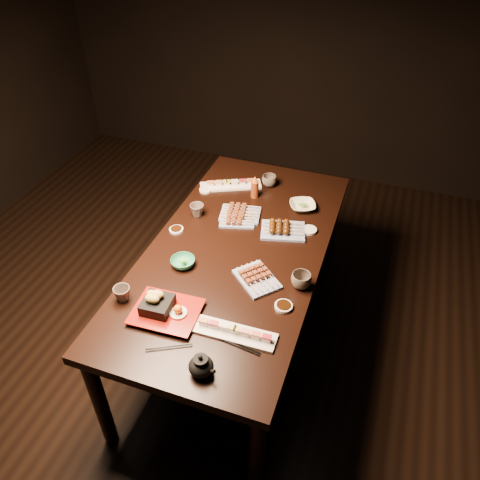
% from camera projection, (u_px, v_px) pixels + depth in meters
% --- Properties ---
extents(ground, '(5.00, 5.00, 0.00)m').
position_uv_depth(ground, '(159.00, 362.00, 2.82)').
color(ground, black).
rests_on(ground, ground).
extents(dining_table, '(0.90, 1.80, 0.75)m').
position_uv_depth(dining_table, '(237.00, 298.00, 2.72)').
color(dining_table, black).
rests_on(dining_table, ground).
extents(sushi_platter_near, '(0.37, 0.11, 0.04)m').
position_uv_depth(sushi_platter_near, '(235.00, 331.00, 2.02)').
color(sushi_platter_near, white).
rests_on(sushi_platter_near, dining_table).
extents(sushi_platter_far, '(0.39, 0.26, 0.05)m').
position_uv_depth(sushi_platter_far, '(231.00, 183.00, 2.94)').
color(sushi_platter_far, white).
rests_on(sushi_platter_far, dining_table).
extents(yakitori_plate_center, '(0.23, 0.19, 0.05)m').
position_uv_depth(yakitori_plate_center, '(237.00, 218.00, 2.65)').
color(yakitori_plate_center, '#828EB6').
rests_on(yakitori_plate_center, dining_table).
extents(yakitori_plate_right, '(0.27, 0.27, 0.06)m').
position_uv_depth(yakitori_plate_right, '(257.00, 276.00, 2.27)').
color(yakitori_plate_right, '#828EB6').
rests_on(yakitori_plate_right, dining_table).
extents(yakitori_plate_left, '(0.25, 0.21, 0.06)m').
position_uv_depth(yakitori_plate_left, '(240.00, 211.00, 2.69)').
color(yakitori_plate_left, '#828EB6').
rests_on(yakitori_plate_left, dining_table).
extents(tsukune_plate, '(0.27, 0.23, 0.06)m').
position_uv_depth(tsukune_plate, '(283.00, 228.00, 2.57)').
color(tsukune_plate, '#828EB6').
rests_on(tsukune_plate, dining_table).
extents(edamame_bowl_green, '(0.14, 0.14, 0.04)m').
position_uv_depth(edamame_bowl_green, '(183.00, 262.00, 2.36)').
color(edamame_bowl_green, '#2C885D').
rests_on(edamame_bowl_green, dining_table).
extents(edamame_bowl_cream, '(0.20, 0.20, 0.04)m').
position_uv_depth(edamame_bowl_cream, '(302.00, 206.00, 2.75)').
color(edamame_bowl_cream, beige).
rests_on(edamame_bowl_cream, dining_table).
extents(tempura_tray, '(0.31, 0.25, 0.11)m').
position_uv_depth(tempura_tray, '(165.00, 306.00, 2.09)').
color(tempura_tray, black).
rests_on(tempura_tray, dining_table).
extents(teacup_near_left, '(0.10, 0.10, 0.07)m').
position_uv_depth(teacup_near_left, '(122.00, 294.00, 2.17)').
color(teacup_near_left, brown).
rests_on(teacup_near_left, dining_table).
extents(teacup_mid_right, '(0.12, 0.12, 0.08)m').
position_uv_depth(teacup_mid_right, '(301.00, 280.00, 2.24)').
color(teacup_mid_right, brown).
rests_on(teacup_mid_right, dining_table).
extents(teacup_far_left, '(0.09, 0.09, 0.07)m').
position_uv_depth(teacup_far_left, '(197.00, 210.00, 2.69)').
color(teacup_far_left, brown).
rests_on(teacup_far_left, dining_table).
extents(teacup_far_right, '(0.11, 0.11, 0.07)m').
position_uv_depth(teacup_far_right, '(269.00, 181.00, 2.93)').
color(teacup_far_right, brown).
rests_on(teacup_far_right, dining_table).
extents(teapot, '(0.15, 0.15, 0.10)m').
position_uv_depth(teapot, '(201.00, 364.00, 1.85)').
color(teapot, black).
rests_on(teapot, dining_table).
extents(condiment_bottle, '(0.05, 0.05, 0.14)m').
position_uv_depth(condiment_bottle, '(255.00, 187.00, 2.81)').
color(condiment_bottle, maroon).
rests_on(condiment_bottle, dining_table).
extents(sauce_dish_west, '(0.10, 0.10, 0.01)m').
position_uv_depth(sauce_dish_west, '(176.00, 230.00, 2.59)').
color(sauce_dish_west, white).
rests_on(sauce_dish_west, dining_table).
extents(sauce_dish_east, '(0.09, 0.09, 0.01)m').
position_uv_depth(sauce_dish_east, '(309.00, 230.00, 2.59)').
color(sauce_dish_east, white).
rests_on(sauce_dish_east, dining_table).
extents(sauce_dish_se, '(0.10, 0.10, 0.01)m').
position_uv_depth(sauce_dish_se, '(284.00, 306.00, 2.15)').
color(sauce_dish_se, white).
rests_on(sauce_dish_se, dining_table).
extents(sauce_dish_nw, '(0.08, 0.08, 0.01)m').
position_uv_depth(sauce_dish_nw, '(205.00, 190.00, 2.91)').
color(sauce_dish_nw, white).
rests_on(sauce_dish_nw, dining_table).
extents(chopsticks_near, '(0.18, 0.11, 0.01)m').
position_uv_depth(chopsticks_near, '(169.00, 347.00, 1.97)').
color(chopsticks_near, black).
rests_on(chopsticks_near, dining_table).
extents(chopsticks_se, '(0.21, 0.04, 0.01)m').
position_uv_depth(chopsticks_se, '(238.00, 345.00, 1.98)').
color(chopsticks_se, black).
rests_on(chopsticks_se, dining_table).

